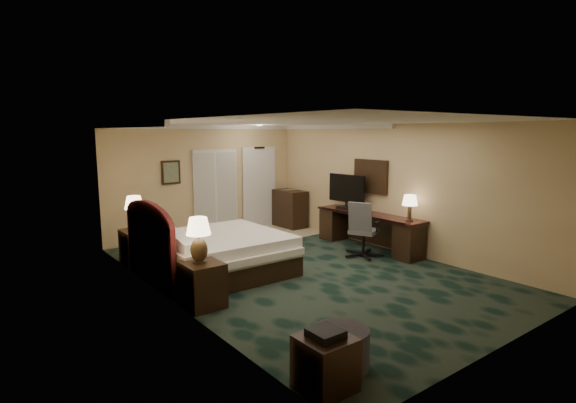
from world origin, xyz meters
TOP-DOWN VIEW (x-y plane):
  - floor at (0.00, 0.00)m, footprint 5.00×7.50m
  - ceiling at (0.00, 0.00)m, footprint 5.00×7.50m
  - wall_back at (0.00, 3.75)m, footprint 5.00×0.00m
  - wall_front at (0.00, -3.75)m, footprint 5.00×0.00m
  - wall_left at (-2.50, 0.00)m, footprint 0.00×7.50m
  - wall_right at (2.50, 0.00)m, footprint 0.00×7.50m
  - crown_molding at (0.00, 0.00)m, footprint 5.00×7.50m
  - tile_patch at (0.90, 2.90)m, footprint 3.20×1.70m
  - headboard at (-2.44, 1.00)m, footprint 0.12×2.00m
  - entry_door at (1.55, 3.72)m, footprint 1.02×0.06m
  - closet_doors at (0.25, 3.71)m, footprint 1.20×0.06m
  - wall_art at (-0.90, 3.71)m, footprint 0.45×0.06m
  - wall_mirror at (2.46, 0.60)m, footprint 0.05×0.95m
  - bed at (-1.28, 0.78)m, footprint 2.24×2.07m
  - nightstand_near at (-2.21, -0.45)m, footprint 0.53×0.61m
  - nightstand_far at (-2.22, 2.35)m, footprint 0.52×0.59m
  - lamp_near at (-2.24, -0.45)m, footprint 0.40×0.40m
  - lamp_far at (-2.23, 2.35)m, footprint 0.40×0.40m
  - bed_bench at (-0.18, 0.98)m, footprint 0.86×1.42m
  - ottoman at (-1.80, -2.93)m, footprint 0.76×0.76m
  - side_table at (-2.22, -3.14)m, footprint 0.50×0.50m
  - desk at (2.19, 0.38)m, footprint 0.58×2.70m
  - tv at (2.20, 1.08)m, footprint 0.16×1.02m
  - desk_lamp at (2.22, -0.68)m, footprint 0.36×0.36m
  - desk_chair at (1.63, -0.01)m, footprint 0.88×0.86m
  - minibar at (2.19, 3.20)m, footprint 0.52×0.94m

SIDE VIEW (x-z plane):
  - floor at x=0.00m, z-range 0.00..0.00m
  - tile_patch at x=0.90m, z-range 0.00..0.01m
  - ottoman at x=-1.80m, z-range 0.00..0.43m
  - bed_bench at x=-0.18m, z-range 0.00..0.45m
  - side_table at x=-2.22m, z-range 0.00..0.54m
  - nightstand_far at x=-2.22m, z-range 0.00..0.65m
  - nightstand_near at x=-2.21m, z-range 0.00..0.66m
  - bed at x=-1.28m, z-range 0.00..0.71m
  - desk at x=2.19m, z-range 0.00..0.78m
  - minibar at x=2.19m, z-range 0.00..0.99m
  - desk_chair at x=1.63m, z-range 0.00..1.16m
  - headboard at x=-2.44m, z-range 0.00..1.40m
  - lamp_far at x=-2.23m, z-range 0.65..1.32m
  - lamp_near at x=-2.24m, z-range 0.66..1.33m
  - desk_lamp at x=2.22m, z-range 0.78..1.31m
  - entry_door at x=1.55m, z-range -0.04..2.14m
  - closet_doors at x=0.25m, z-range 0.00..2.10m
  - tv at x=2.20m, z-range 0.78..1.57m
  - wall_back at x=0.00m, z-range 0.00..2.70m
  - wall_front at x=0.00m, z-range 0.00..2.70m
  - wall_left at x=-2.50m, z-range 0.00..2.70m
  - wall_right at x=2.50m, z-range 0.00..2.70m
  - wall_mirror at x=2.46m, z-range 1.18..1.93m
  - wall_art at x=-0.90m, z-range 1.33..1.88m
  - crown_molding at x=0.00m, z-range 2.60..2.70m
  - ceiling at x=0.00m, z-range 2.70..2.70m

